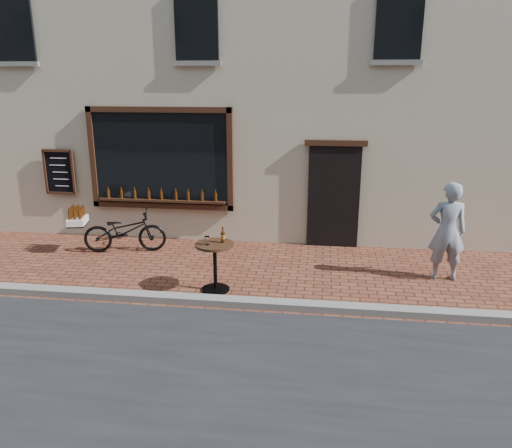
# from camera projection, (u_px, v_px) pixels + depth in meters

# --- Properties ---
(ground) EXTENTS (90.00, 90.00, 0.00)m
(ground) POSITION_uv_depth(u_px,v_px,m) (214.00, 310.00, 7.96)
(ground) COLOR #5C2B1E
(ground) RESTS_ON ground
(kerb) EXTENTS (90.00, 0.25, 0.12)m
(kerb) POSITION_uv_depth(u_px,v_px,m) (216.00, 301.00, 8.14)
(kerb) COLOR slate
(kerb) RESTS_ON ground
(shop_building) EXTENTS (28.00, 6.20, 10.00)m
(shop_building) POSITION_uv_depth(u_px,v_px,m) (263.00, 19.00, 12.74)
(shop_building) COLOR #BAB092
(shop_building) RESTS_ON ground
(cargo_bicycle) EXTENTS (2.05, 0.96, 0.97)m
(cargo_bicycle) POSITION_uv_depth(u_px,v_px,m) (123.00, 231.00, 10.52)
(cargo_bicycle) COLOR black
(cargo_bicycle) RESTS_ON ground
(bistro_table) EXTENTS (0.67, 0.67, 1.15)m
(bistro_table) POSITION_uv_depth(u_px,v_px,m) (215.00, 257.00, 8.53)
(bistro_table) COLOR black
(bistro_table) RESTS_ON ground
(pedestrian) EXTENTS (0.67, 0.44, 1.82)m
(pedestrian) POSITION_uv_depth(u_px,v_px,m) (447.00, 231.00, 8.96)
(pedestrian) COLOR gray
(pedestrian) RESTS_ON ground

